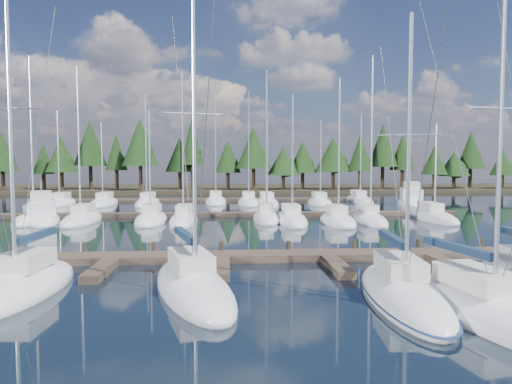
{
  "coord_description": "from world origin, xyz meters",
  "views": [
    {
      "loc": [
        0.26,
        -7.88,
        5.49
      ],
      "look_at": [
        2.25,
        22.0,
        3.65
      ],
      "focal_mm": 32.0,
      "sensor_mm": 36.0,
      "label": 1
    }
  ],
  "objects": [
    {
      "name": "ground",
      "position": [
        0.0,
        30.0,
        0.0
      ],
      "size": [
        260.0,
        260.0,
        0.0
      ],
      "primitive_type": "plane",
      "color": "black",
      "rests_on": "ground"
    },
    {
      "name": "far_shore",
      "position": [
        0.0,
        90.0,
        0.3
      ],
      "size": [
        220.0,
        30.0,
        0.6
      ],
      "primitive_type": "cube",
      "color": "#2D2719",
      "rests_on": "ground"
    },
    {
      "name": "main_dock",
      "position": [
        0.0,
        17.36,
        0.2
      ],
      "size": [
        44.0,
        6.13,
        0.9
      ],
      "color": "#4A3B2E",
      "rests_on": "ground"
    },
    {
      "name": "back_docks",
      "position": [
        0.0,
        49.58,
        0.2
      ],
      "size": [
        50.0,
        21.8,
        0.4
      ],
      "color": "#4A3B2E",
      "rests_on": "ground"
    },
    {
      "name": "front_sailboat_2",
      "position": [
        -8.4,
        11.76,
        0.29
      ],
      "size": [
        3.41,
        8.66,
        14.06
      ],
      "color": "silver",
      "rests_on": "ground"
    },
    {
      "name": "front_sailboat_3",
      "position": [
        -1.16,
        11.41,
        0.28
      ],
      "size": [
        5.22,
        9.78,
        13.68
      ],
      "color": "silver",
      "rests_on": "ground"
    },
    {
      "name": "front_sailboat_4",
      "position": [
        7.34,
        9.75,
        0.27
      ],
      "size": [
        3.71,
        9.74,
        12.01
      ],
      "color": "silver",
      "rests_on": "ground"
    },
    {
      "name": "front_sailboat_5",
      "position": [
        9.45,
        7.54,
        0.28
      ],
      "size": [
        4.49,
        9.68,
        13.38
      ],
      "color": "silver",
      "rests_on": "ground"
    },
    {
      "name": "back_sailboat_rows",
      "position": [
        -0.93,
        44.74,
        0.27
      ],
      "size": [
        46.31,
        32.42,
        16.83
      ],
      "color": "silver",
      "rests_on": "ground"
    },
    {
      "name": "motor_yacht_left",
      "position": [
        -17.25,
        36.53,
        0.53
      ],
      "size": [
        6.47,
        10.14,
        4.82
      ],
      "color": "silver",
      "rests_on": "ground"
    },
    {
      "name": "motor_yacht_right",
      "position": [
        25.49,
        52.58,
        0.55
      ],
      "size": [
        6.25,
        10.72,
        5.1
      ],
      "color": "silver",
      "rests_on": "ground"
    },
    {
      "name": "tree_line",
      "position": [
        -1.0,
        80.17,
        7.38
      ],
      "size": [
        184.56,
        11.82,
        13.93
      ],
      "color": "black",
      "rests_on": "far_shore"
    }
  ]
}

